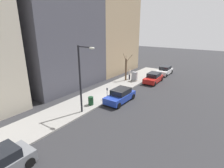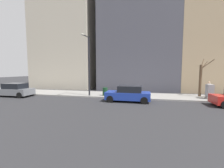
{
  "view_description": "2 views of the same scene",
  "coord_description": "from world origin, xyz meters",
  "px_view_note": "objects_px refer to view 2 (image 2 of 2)",
  "views": [
    {
      "loc": [
        -10.96,
        15.87,
        8.13
      ],
      "look_at": [
        1.69,
        -2.17,
        1.01
      ],
      "focal_mm": 28.0,
      "sensor_mm": 36.0,
      "label": 1
    },
    {
      "loc": [
        -15.23,
        -1.43,
        2.96
      ],
      "look_at": [
        1.8,
        2.36,
        1.39
      ],
      "focal_mm": 24.0,
      "sensor_mm": 36.0,
      "label": 2
    }
  ],
  "objects_px": {
    "parked_car_grey": "(14,90)",
    "streetlamp": "(88,61)",
    "trash_bin": "(105,92)",
    "office_block_center": "(139,11)",
    "bare_tree": "(201,79)",
    "parked_car_blue": "(128,94)",
    "pedestrian_near_meter": "(209,88)",
    "parking_meter": "(125,89)",
    "utility_box": "(210,92)",
    "office_tower_left": "(215,13)",
    "office_tower_right": "(71,37)"
  },
  "relations": [
    {
      "from": "parked_car_grey",
      "to": "streetlamp",
      "type": "distance_m",
      "value": 9.21
    },
    {
      "from": "trash_bin",
      "to": "office_block_center",
      "type": "distance_m",
      "value": 16.4
    },
    {
      "from": "bare_tree",
      "to": "office_block_center",
      "type": "distance_m",
      "value": 15.61
    },
    {
      "from": "parked_car_blue",
      "to": "bare_tree",
      "type": "height_order",
      "value": "bare_tree"
    },
    {
      "from": "parked_car_blue",
      "to": "parked_car_grey",
      "type": "distance_m",
      "value": 13.08
    },
    {
      "from": "trash_bin",
      "to": "pedestrian_near_meter",
      "type": "relative_size",
      "value": 0.54
    },
    {
      "from": "parking_meter",
      "to": "streetlamp",
      "type": "bearing_deg",
      "value": 92.34
    },
    {
      "from": "utility_box",
      "to": "office_block_center",
      "type": "relative_size",
      "value": 0.06
    },
    {
      "from": "utility_box",
      "to": "pedestrian_near_meter",
      "type": "bearing_deg",
      "value": -16.42
    },
    {
      "from": "trash_bin",
      "to": "office_tower_left",
      "type": "xyz_separation_m",
      "value": [
        10.2,
        -14.53,
        11.01
      ]
    },
    {
      "from": "bare_tree",
      "to": "office_block_center",
      "type": "bearing_deg",
      "value": 39.33
    },
    {
      "from": "bare_tree",
      "to": "parked_car_blue",
      "type": "bearing_deg",
      "value": 116.34
    },
    {
      "from": "pedestrian_near_meter",
      "to": "office_tower_left",
      "type": "height_order",
      "value": "office_tower_left"
    },
    {
      "from": "parking_meter",
      "to": "office_tower_right",
      "type": "bearing_deg",
      "value": 48.53
    },
    {
      "from": "parked_car_blue",
      "to": "office_block_center",
      "type": "bearing_deg",
      "value": -1.16
    },
    {
      "from": "office_block_center",
      "to": "pedestrian_near_meter",
      "type": "bearing_deg",
      "value": -138.63
    },
    {
      "from": "utility_box",
      "to": "trash_bin",
      "type": "relative_size",
      "value": 1.59
    },
    {
      "from": "parking_meter",
      "to": "office_block_center",
      "type": "distance_m",
      "value": 16.12
    },
    {
      "from": "utility_box",
      "to": "office_tower_right",
      "type": "height_order",
      "value": "office_tower_right"
    },
    {
      "from": "bare_tree",
      "to": "utility_box",
      "type": "bearing_deg",
      "value": -161.85
    },
    {
      "from": "office_block_center",
      "to": "bare_tree",
      "type": "bearing_deg",
      "value": -140.67
    },
    {
      "from": "utility_box",
      "to": "trash_bin",
      "type": "xyz_separation_m",
      "value": [
        -0.4,
        10.68,
        -0.25
      ]
    },
    {
      "from": "office_block_center",
      "to": "office_tower_right",
      "type": "distance_m",
      "value": 12.87
    },
    {
      "from": "bare_tree",
      "to": "pedestrian_near_meter",
      "type": "height_order",
      "value": "bare_tree"
    },
    {
      "from": "office_tower_right",
      "to": "streetlamp",
      "type": "bearing_deg",
      "value": -144.46
    },
    {
      "from": "parking_meter",
      "to": "bare_tree",
      "type": "height_order",
      "value": "bare_tree"
    },
    {
      "from": "bare_tree",
      "to": "office_tower_left",
      "type": "xyz_separation_m",
      "value": [
        8.49,
        -4.29,
        9.59
      ]
    },
    {
      "from": "parked_car_blue",
      "to": "pedestrian_near_meter",
      "type": "height_order",
      "value": "pedestrian_near_meter"
    },
    {
      "from": "office_block_center",
      "to": "office_tower_right",
      "type": "bearing_deg",
      "value": 93.24
    },
    {
      "from": "bare_tree",
      "to": "parked_car_grey",
      "type": "bearing_deg",
      "value": 100.19
    },
    {
      "from": "streetlamp",
      "to": "office_tower_right",
      "type": "height_order",
      "value": "office_tower_right"
    },
    {
      "from": "parked_car_grey",
      "to": "streetlamp",
      "type": "height_order",
      "value": "streetlamp"
    },
    {
      "from": "parked_car_grey",
      "to": "utility_box",
      "type": "distance_m",
      "value": 21.05
    },
    {
      "from": "streetlamp",
      "to": "pedestrian_near_meter",
      "type": "bearing_deg",
      "value": -80.7
    },
    {
      "from": "parked_car_grey",
      "to": "office_tower_left",
      "type": "height_order",
      "value": "office_tower_left"
    },
    {
      "from": "parked_car_grey",
      "to": "parking_meter",
      "type": "relative_size",
      "value": 3.12
    },
    {
      "from": "parked_car_grey",
      "to": "office_tower_right",
      "type": "relative_size",
      "value": 0.23
    },
    {
      "from": "parked_car_blue",
      "to": "office_tower_left",
      "type": "height_order",
      "value": "office_tower_left"
    },
    {
      "from": "streetlamp",
      "to": "office_tower_right",
      "type": "distance_m",
      "value": 13.58
    },
    {
      "from": "utility_box",
      "to": "trash_bin",
      "type": "bearing_deg",
      "value": 92.15
    },
    {
      "from": "utility_box",
      "to": "office_block_center",
      "type": "height_order",
      "value": "office_block_center"
    },
    {
      "from": "parking_meter",
      "to": "office_tower_right",
      "type": "height_order",
      "value": "office_tower_right"
    },
    {
      "from": "parked_car_grey",
      "to": "office_block_center",
      "type": "height_order",
      "value": "office_block_center"
    },
    {
      "from": "streetlamp",
      "to": "office_tower_left",
      "type": "bearing_deg",
      "value": -56.4
    },
    {
      "from": "utility_box",
      "to": "streetlamp",
      "type": "bearing_deg",
      "value": 94.68
    },
    {
      "from": "office_tower_left",
      "to": "trash_bin",
      "type": "bearing_deg",
      "value": 125.06
    },
    {
      "from": "parked_car_blue",
      "to": "streetlamp",
      "type": "relative_size",
      "value": 0.65
    },
    {
      "from": "utility_box",
      "to": "streetlamp",
      "type": "distance_m",
      "value": 12.86
    },
    {
      "from": "trash_bin",
      "to": "streetlamp",
      "type": "bearing_deg",
      "value": 109.49
    },
    {
      "from": "office_tower_right",
      "to": "parked_car_grey",
      "type": "bearing_deg",
      "value": 174.34
    }
  ]
}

